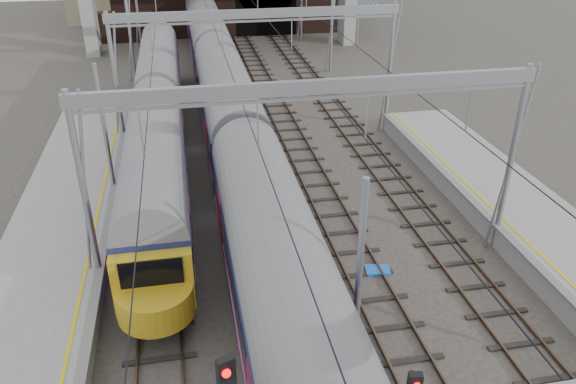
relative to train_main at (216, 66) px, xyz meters
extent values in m
cube|color=slate|center=(-6.15, -27.44, -1.57)|extent=(0.35, 55.00, 0.12)
cube|color=gold|center=(-6.65, -27.44, -1.50)|extent=(0.12, 55.00, 0.01)
cube|color=#4C3828|center=(-4.72, -14.94, -2.53)|extent=(0.08, 80.00, 0.16)
cube|color=#4C3828|center=(-3.28, -14.94, -2.53)|extent=(0.08, 80.00, 0.16)
cube|color=black|center=(-4.00, -14.94, -2.60)|extent=(2.40, 80.00, 0.14)
cube|color=#4C3828|center=(-0.72, -14.94, -2.53)|extent=(0.08, 80.00, 0.16)
cube|color=#4C3828|center=(0.72, -14.94, -2.53)|extent=(0.08, 80.00, 0.16)
cube|color=black|center=(0.00, -14.94, -2.60)|extent=(2.40, 80.00, 0.14)
cube|color=#4C3828|center=(3.28, -14.94, -2.53)|extent=(0.08, 80.00, 0.16)
cube|color=#4C3828|center=(4.72, -14.94, -2.53)|extent=(0.08, 80.00, 0.16)
cube|color=black|center=(4.00, -14.94, -2.60)|extent=(2.40, 80.00, 0.14)
cube|color=#4C3828|center=(7.28, -14.94, -2.53)|extent=(0.08, 80.00, 0.16)
cube|color=#4C3828|center=(8.72, -14.94, -2.53)|extent=(0.08, 80.00, 0.16)
cube|color=black|center=(8.00, -14.94, -2.60)|extent=(2.40, 80.00, 0.14)
cylinder|color=gray|center=(-6.20, -21.94, 1.38)|extent=(0.24, 0.24, 8.00)
cylinder|color=gray|center=(10.20, -21.94, 1.38)|extent=(0.24, 0.24, 8.00)
cube|color=gray|center=(2.00, -21.94, 4.98)|extent=(16.80, 0.28, 0.50)
cylinder|color=gray|center=(-6.20, -7.94, 1.38)|extent=(0.24, 0.24, 8.00)
cylinder|color=gray|center=(10.20, -7.94, 1.38)|extent=(0.24, 0.24, 8.00)
cube|color=gray|center=(2.00, -7.94, 4.98)|extent=(16.80, 0.28, 0.50)
cylinder|color=gray|center=(-6.20, 6.06, 1.38)|extent=(0.24, 0.24, 8.00)
cylinder|color=gray|center=(10.20, 6.06, 1.38)|extent=(0.24, 0.24, 8.00)
cylinder|color=gray|center=(-6.20, 18.06, 1.38)|extent=(0.24, 0.24, 8.00)
cylinder|color=gray|center=(10.20, 18.06, 1.38)|extent=(0.24, 0.24, 8.00)
cube|color=black|center=(-4.00, -14.94, 2.88)|extent=(0.03, 80.00, 0.03)
cube|color=black|center=(0.00, -14.94, 2.88)|extent=(0.03, 80.00, 0.03)
cube|color=black|center=(4.00, -14.94, 2.88)|extent=(0.03, 80.00, 0.03)
cube|color=black|center=(8.00, -14.94, 2.88)|extent=(0.03, 80.00, 0.03)
cube|color=black|center=(7.00, 21.04, -0.02)|extent=(6.50, 0.10, 5.20)
cube|color=#301C15|center=(-8.00, 21.06, -1.12)|extent=(6.00, 1.50, 3.00)
cube|color=gray|center=(-10.50, 16.06, 1.48)|extent=(1.20, 2.50, 8.20)
cube|color=gray|center=(14.50, 16.06, 1.48)|extent=(1.20, 2.50, 8.20)
cube|color=black|center=(0.00, 0.08, -2.27)|extent=(2.34, 69.24, 0.70)
cube|color=#151C49|center=(0.00, 0.08, -0.29)|extent=(2.98, 69.24, 2.66)
cylinder|color=slate|center=(0.00, 0.08, 1.04)|extent=(2.92, 68.74, 2.92)
cube|color=black|center=(0.00, 0.08, 0.14)|extent=(3.00, 68.04, 0.80)
cube|color=#DA447A|center=(0.00, 0.08, -1.03)|extent=(3.00, 68.24, 0.13)
cube|color=black|center=(-4.00, -8.99, -2.27)|extent=(2.13, 31.42, 0.70)
cube|color=#151C49|center=(-4.00, -8.99, -0.41)|extent=(2.71, 31.42, 2.42)
cylinder|color=slate|center=(-4.00, -8.99, 0.80)|extent=(2.66, 30.92, 2.66)
cube|color=black|center=(-4.00, -8.99, -0.02)|extent=(2.73, 30.22, 0.73)
cube|color=#DA447A|center=(-4.00, -8.99, -1.09)|extent=(2.73, 30.42, 0.12)
cube|color=#B99117|center=(-4.00, -24.85, -0.51)|extent=(2.66, 0.60, 2.22)
cube|color=black|center=(-4.00, -25.02, 0.08)|extent=(2.04, 0.08, 0.97)
cube|color=black|center=(-2.12, -31.96, 2.22)|extent=(0.42, 0.30, 0.97)
sphere|color=red|center=(-2.12, -32.08, 2.43)|extent=(0.19, 0.19, 0.19)
cube|color=blue|center=(1.84, -25.05, -2.56)|extent=(1.05, 0.82, 0.11)
cube|color=blue|center=(4.62, -22.78, -2.56)|extent=(1.06, 0.82, 0.11)
camera|label=1|loc=(-2.46, -40.35, 10.85)|focal=35.00mm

